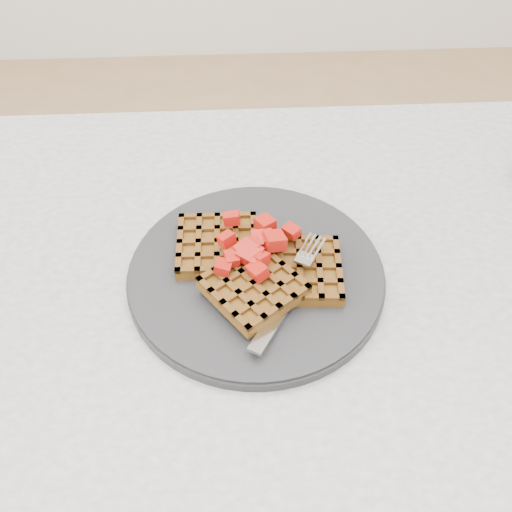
% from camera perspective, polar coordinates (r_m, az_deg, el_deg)
% --- Properties ---
extents(table, '(1.20, 0.80, 0.75)m').
position_cam_1_polar(table, '(0.78, 11.73, -9.33)').
color(table, beige).
rests_on(table, ground).
extents(plate, '(0.31, 0.31, 0.02)m').
position_cam_1_polar(plate, '(0.68, -0.00, -1.83)').
color(plate, black).
rests_on(plate, table).
extents(waffles, '(0.20, 0.19, 0.03)m').
position_cam_1_polar(waffles, '(0.66, 0.03, -0.99)').
color(waffles, brown).
rests_on(waffles, plate).
extents(strawberry_pile, '(0.15, 0.15, 0.02)m').
position_cam_1_polar(strawberry_pile, '(0.64, -0.00, 0.84)').
color(strawberry_pile, '#950200').
rests_on(strawberry_pile, waffles).
extents(fork, '(0.11, 0.17, 0.02)m').
position_cam_1_polar(fork, '(0.64, 3.65, -3.34)').
color(fork, silver).
rests_on(fork, plate).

